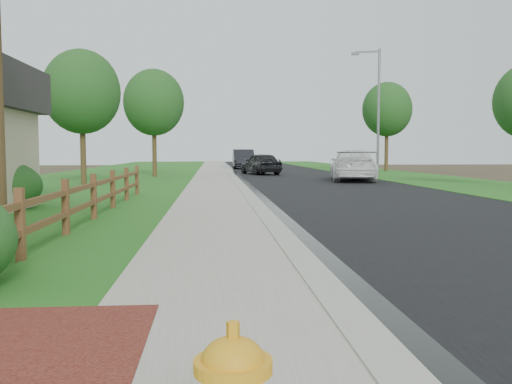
{
  "coord_description": "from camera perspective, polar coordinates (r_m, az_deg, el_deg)",
  "views": [
    {
      "loc": [
        -0.86,
        -5.09,
        1.61
      ],
      "look_at": [
        0.02,
        5.89,
        0.79
      ],
      "focal_mm": 38.0,
      "sensor_mm": 36.0,
      "label": 1
    }
  ],
  "objects": [
    {
      "name": "sidewalk",
      "position": [
        40.12,
        -4.65,
        2.05
      ],
      "size": [
        2.2,
        90.0,
        0.1
      ],
      "primitive_type": "cube",
      "color": "gray",
      "rests_on": "ground"
    },
    {
      "name": "shrub_d",
      "position": [
        16.2,
        -24.95,
        0.56
      ],
      "size": [
        2.47,
        2.47,
        1.34
      ],
      "primitive_type": "ellipsoid",
      "rotation": [
        0.0,
        0.0,
        0.31
      ],
      "color": "#1C4819",
      "rests_on": "ground"
    },
    {
      "name": "verge_far",
      "position": [
        41.98,
        12.54,
        2.02
      ],
      "size": [
        6.0,
        90.0,
        0.04
      ],
      "primitive_type": "cube",
      "color": "#2B5D1A",
      "rests_on": "ground"
    },
    {
      "name": "streetlight",
      "position": [
        37.34,
        12.54,
        9.02
      ],
      "size": [
        1.88,
        0.77,
        8.4
      ],
      "color": "slate",
      "rests_on": "ground"
    },
    {
      "name": "white_suv",
      "position": [
        30.0,
        10.13,
        2.77
      ],
      "size": [
        3.33,
        6.03,
        1.65
      ],
      "primitive_type": "imported",
      "rotation": [
        0.0,
        0.0,
        2.96
      ],
      "color": "white",
      "rests_on": "road"
    },
    {
      "name": "dark_car_far",
      "position": [
        50.26,
        -1.33,
        3.5
      ],
      "size": [
        1.92,
        5.43,
        1.79
      ],
      "primitive_type": "imported",
      "rotation": [
        0.0,
        0.0,
        -0.01
      ],
      "color": "black",
      "rests_on": "road"
    },
    {
      "name": "tree_mid_left",
      "position": [
        34.68,
        -10.71,
        9.23
      ],
      "size": [
        3.76,
        3.76,
        6.72
      ],
      "color": "#3B2918",
      "rests_on": "ground"
    },
    {
      "name": "ranch_fence",
      "position": [
        11.85,
        -17.93,
        -0.73
      ],
      "size": [
        0.12,
        16.92,
        1.1
      ],
      "color": "#4F291A",
      "rests_on": "ground"
    },
    {
      "name": "grass_strip",
      "position": [
        40.16,
        -7.36,
        2.0
      ],
      "size": [
        1.6,
        90.0,
        0.06
      ],
      "primitive_type": "cube",
      "color": "#2B5D1A",
      "rests_on": "ground"
    },
    {
      "name": "tree_near_left",
      "position": [
        27.22,
        -17.88,
        9.98
      ],
      "size": [
        3.62,
        3.62,
        6.41
      ],
      "color": "#3B2918",
      "rests_on": "ground"
    },
    {
      "name": "brick_patch",
      "position": [
        4.57,
        -22.17,
        -15.96
      ],
      "size": [
        1.6,
        2.4,
        0.11
      ],
      "primitive_type": "cube",
      "color": "maroon",
      "rests_on": "ground"
    },
    {
      "name": "road",
      "position": [
        40.49,
        3.16,
        2.02
      ],
      "size": [
        8.0,
        90.0,
        0.02
      ],
      "primitive_type": "cube",
      "color": "black",
      "rests_on": "ground"
    },
    {
      "name": "curb",
      "position": [
        40.14,
        -2.79,
        2.07
      ],
      "size": [
        0.4,
        90.0,
        0.12
      ],
      "primitive_type": "cube",
      "color": "gray",
      "rests_on": "ground"
    },
    {
      "name": "wet_gutter",
      "position": [
        40.15,
        -2.29,
        2.02
      ],
      "size": [
        0.5,
        90.0,
        0.0
      ],
      "primitive_type": "cube",
      "color": "black",
      "rests_on": "road"
    },
    {
      "name": "tree_mid_right",
      "position": [
        44.69,
        13.64,
        8.44
      ],
      "size": [
        3.92,
        3.92,
        7.1
      ],
      "color": "#3B2918",
      "rests_on": "ground"
    },
    {
      "name": "ground",
      "position": [
        5.4,
        4.95,
        -13.09
      ],
      "size": [
        120.0,
        120.0,
        0.0
      ],
      "primitive_type": "plane",
      "color": "#3B3120"
    },
    {
      "name": "lawn_near",
      "position": [
        40.75,
        -14.69,
        1.92
      ],
      "size": [
        9.0,
        90.0,
        0.04
      ],
      "primitive_type": "cube",
      "color": "#2B5D1A",
      "rests_on": "ground"
    },
    {
      "name": "dark_car_mid",
      "position": [
        37.76,
        0.5,
        3.02
      ],
      "size": [
        2.87,
        4.71,
        1.5
      ],
      "primitive_type": "imported",
      "rotation": [
        0.0,
        0.0,
        3.41
      ],
      "color": "black",
      "rests_on": "road"
    }
  ]
}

